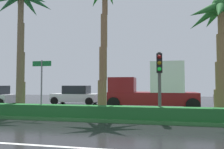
% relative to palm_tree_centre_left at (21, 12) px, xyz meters
% --- Properties ---
extents(ground_plane, '(90.00, 42.00, 0.10)m').
position_rel_palm_tree_centre_left_xyz_m(ground_plane, '(2.74, 1.21, -6.46)').
color(ground_plane, black).
extents(median_strip, '(85.50, 4.00, 0.15)m').
position_rel_palm_tree_centre_left_xyz_m(median_strip, '(2.74, 0.21, -6.33)').
color(median_strip, '#2D6B33').
rests_on(median_strip, ground_plane).
extents(median_hedge, '(76.50, 0.70, 0.60)m').
position_rel_palm_tree_centre_left_xyz_m(median_hedge, '(2.74, -1.19, -5.96)').
color(median_hedge, '#1E6028').
rests_on(median_hedge, median_strip).
extents(palm_tree_centre_left, '(3.95, 3.98, 7.93)m').
position_rel_palm_tree_centre_left_xyz_m(palm_tree_centre_left, '(0.00, 0.00, 0.00)').
color(palm_tree_centre_left, brown).
rests_on(palm_tree_centre_left, median_strip).
extents(palm_tree_centre, '(3.87, 3.91, 8.25)m').
position_rel_palm_tree_centre_left_xyz_m(palm_tree_centre, '(5.38, 0.17, 0.35)').
color(palm_tree_centre, brown).
rests_on(palm_tree_centre, median_strip).
extents(palm_tree_centre_right, '(3.65, 3.61, 6.25)m').
position_rel_palm_tree_centre_left_xyz_m(palm_tree_centre_right, '(11.58, -0.01, -1.45)').
color(palm_tree_centre_right, brown).
rests_on(palm_tree_centre_right, median_strip).
extents(traffic_signal_median_right, '(0.28, 0.43, 3.29)m').
position_rel_palm_tree_centre_left_xyz_m(traffic_signal_median_right, '(8.44, -1.02, -3.99)').
color(traffic_signal_median_right, '#4C4C47').
rests_on(traffic_signal_median_right, median_strip).
extents(street_name_sign, '(1.10, 0.08, 3.00)m').
position_rel_palm_tree_centre_left_xyz_m(street_name_sign, '(2.19, -1.22, -4.33)').
color(street_name_sign, slate).
rests_on(street_name_sign, median_strip).
extents(car_in_traffic_second, '(4.30, 2.02, 1.72)m').
position_rel_palm_tree_centre_left_xyz_m(car_in_traffic_second, '(0.91, 7.12, -5.58)').
color(car_in_traffic_second, white).
rests_on(car_in_traffic_second, ground_plane).
extents(box_truck_lead, '(6.40, 2.64, 3.46)m').
position_rel_palm_tree_centre_left_xyz_m(box_truck_lead, '(8.06, 4.42, -4.86)').
color(box_truck_lead, maroon).
rests_on(box_truck_lead, ground_plane).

